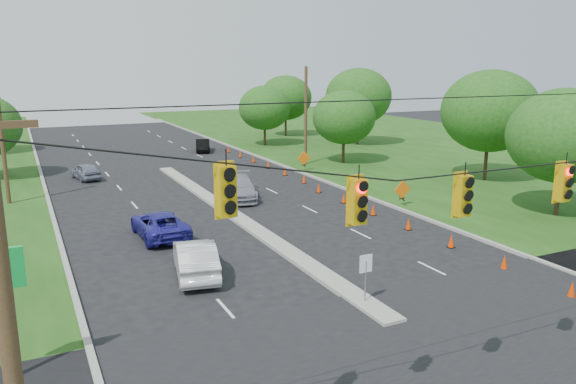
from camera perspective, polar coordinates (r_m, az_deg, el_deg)
ground at (r=18.35m, az=18.67°, el=-17.77°), size 160.00×160.00×0.00m
grass_right at (r=52.60m, az=27.05°, el=1.41°), size 40.00×160.00×0.06m
cross_street at (r=18.35m, az=18.67°, el=-17.77°), size 160.00×14.00×0.02m
curb_left at (r=42.02m, az=-23.19°, el=-0.79°), size 0.25×110.00×0.16m
curb_right at (r=47.23m, az=2.00°, el=1.66°), size 0.25×110.00×0.16m
median at (r=35.20m, az=-5.77°, el=-2.29°), size 1.00×34.00×0.18m
median_sign at (r=21.91m, az=7.90°, el=-7.80°), size 0.55×0.06×2.05m
signal_span at (r=15.76m, az=22.34°, el=-3.48°), size 25.60×0.32×9.00m
utility_pole_far_left at (r=41.26m, az=-27.07°, el=4.97°), size 0.28×0.28×9.00m
utility_pole_far_right at (r=52.08m, az=1.81°, el=7.71°), size 0.28×0.28×9.00m
cone_0 at (r=25.47m, az=26.88°, el=-8.81°), size 0.32×0.32×0.70m
cone_1 at (r=27.54m, az=21.12°, el=-6.67°), size 0.32×0.32×0.70m
cone_2 at (r=29.89m, az=16.25°, el=-4.80°), size 0.32×0.32×0.70m
cone_3 at (r=32.44m, az=12.14°, el=-3.18°), size 0.32×0.32×0.70m
cone_4 at (r=35.16m, az=8.66°, el=-1.80°), size 0.32×0.32×0.70m
cone_5 at (r=38.00m, az=5.69°, el=-0.61°), size 0.32×0.32×0.70m
cone_6 at (r=40.95m, az=3.15°, el=0.41°), size 0.32×0.32×0.70m
cone_7 at (r=44.25m, az=1.64°, el=1.36°), size 0.32×0.32×0.70m
cone_8 at (r=47.32m, az=-0.31°, el=2.12°), size 0.32×0.32×0.70m
cone_9 at (r=50.45m, az=-2.02°, el=2.79°), size 0.32×0.32×0.70m
cone_10 at (r=53.63m, az=-3.53°, el=3.37°), size 0.32×0.32×0.70m
cone_11 at (r=56.84m, az=-4.88°, el=3.88°), size 0.32×0.32×0.70m
cone_12 at (r=60.09m, az=-6.08°, el=4.34°), size 0.32×0.32×0.70m
work_sign_1 at (r=37.45m, az=11.54°, el=0.16°), size 1.27×0.58×1.37m
work_sign_2 at (r=49.09m, az=1.64°, el=3.39°), size 1.27×0.58×1.37m
tree_7 at (r=37.64m, az=26.26°, el=5.13°), size 6.72×6.72×7.84m
tree_8 at (r=47.16m, az=19.82°, el=7.75°), size 7.56×7.56×8.82m
tree_9 at (r=52.95m, az=5.71°, el=7.56°), size 5.88×5.88×6.86m
tree_10 at (r=65.55m, az=7.18°, el=9.61°), size 7.56×7.56×8.82m
tree_11 at (r=73.24m, az=-0.24°, el=9.55°), size 6.72×6.72×7.84m
tree_12 at (r=64.45m, az=-2.40°, el=8.54°), size 5.88×5.88×6.86m
white_sedan at (r=25.25m, az=-9.40°, el=-6.64°), size 2.54×5.04×1.59m
blue_pickup at (r=31.14m, az=-12.91°, el=-3.21°), size 2.46×5.14×1.41m
silver_car_far at (r=39.15m, az=-4.94°, el=0.47°), size 3.76×5.89×1.59m
silver_car_oncoming at (r=48.52m, az=-19.86°, el=2.00°), size 2.29×4.15×1.34m
dark_car_receding at (r=61.08m, az=-8.66°, el=4.71°), size 2.51×4.30×1.34m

